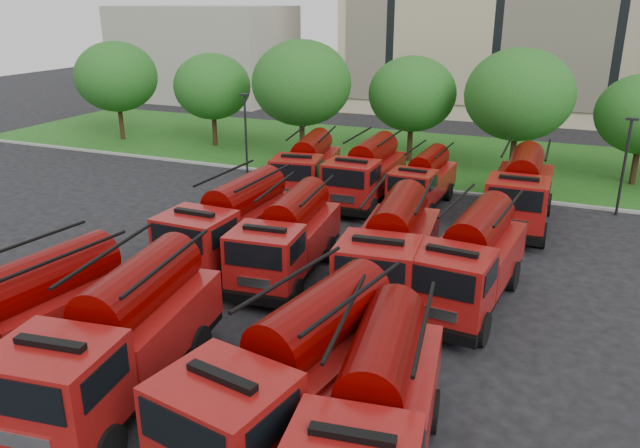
# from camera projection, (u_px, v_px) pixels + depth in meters

# --- Properties ---
(ground) EXTENTS (140.00, 140.00, 0.00)m
(ground) POSITION_uv_depth(u_px,v_px,m) (258.00, 318.00, 22.14)
(ground) COLOR black
(ground) RESTS_ON ground
(lawn) EXTENTS (70.00, 16.00, 0.12)m
(lawn) POSITION_uv_depth(u_px,v_px,m) (430.00, 156.00, 44.67)
(lawn) COLOR #155015
(lawn) RESTS_ON ground
(curb) EXTENTS (70.00, 0.30, 0.14)m
(curb) POSITION_uv_depth(u_px,v_px,m) (398.00, 185.00, 37.64)
(curb) COLOR gray
(curb) RESTS_ON ground
(side_building) EXTENTS (18.00, 12.00, 10.00)m
(side_building) POSITION_uv_depth(u_px,v_px,m) (205.00, 53.00, 69.53)
(side_building) COLOR gray
(side_building) RESTS_ON ground
(tree_0) EXTENTS (6.30, 6.30, 7.70)m
(tree_0) POSITION_uv_depth(u_px,v_px,m) (116.00, 77.00, 48.26)
(tree_0) COLOR #382314
(tree_0) RESTS_ON ground
(tree_1) EXTENTS (5.71, 5.71, 6.98)m
(tree_1) POSITION_uv_depth(u_px,v_px,m) (212.00, 86.00, 46.37)
(tree_1) COLOR #382314
(tree_1) RESTS_ON ground
(tree_2) EXTENTS (6.72, 6.72, 8.22)m
(tree_2) POSITION_uv_depth(u_px,v_px,m) (302.00, 83.00, 41.88)
(tree_2) COLOR #382314
(tree_2) RESTS_ON ground
(tree_3) EXTENTS (5.88, 5.88, 7.19)m
(tree_3) POSITION_uv_depth(u_px,v_px,m) (412.00, 94.00, 41.73)
(tree_3) COLOR #382314
(tree_3) RESTS_ON ground
(tree_4) EXTENTS (6.55, 6.55, 8.01)m
(tree_4) POSITION_uv_depth(u_px,v_px,m) (519.00, 95.00, 37.69)
(tree_4) COLOR #382314
(tree_4) RESTS_ON ground
(lamp_post_0) EXTENTS (0.60, 0.25, 5.11)m
(lamp_post_0) POSITION_uv_depth(u_px,v_px,m) (246.00, 129.00, 39.72)
(lamp_post_0) COLOR black
(lamp_post_0) RESTS_ON ground
(lamp_post_1) EXTENTS (0.60, 0.25, 5.11)m
(lamp_post_1) POSITION_uv_depth(u_px,v_px,m) (625.00, 161.00, 31.70)
(lamp_post_1) COLOR black
(lamp_post_1) RESTS_ON ground
(fire_truck_0) EXTENTS (3.64, 7.91, 3.47)m
(fire_truck_0) POSITION_uv_depth(u_px,v_px,m) (17.00, 319.00, 18.43)
(fire_truck_0) COLOR black
(fire_truck_0) RESTS_ON ground
(fire_truck_1) EXTENTS (3.81, 8.32, 3.65)m
(fire_truck_1) POSITION_uv_depth(u_px,v_px,m) (120.00, 337.00, 17.28)
(fire_truck_1) COLOR black
(fire_truck_1) RESTS_ON ground
(fire_truck_2) EXTENTS (4.13, 8.33, 3.63)m
(fire_truck_2) POSITION_uv_depth(u_px,v_px,m) (295.00, 371.00, 15.70)
(fire_truck_2) COLOR black
(fire_truck_2) RESTS_ON ground
(fire_truck_3) EXTENTS (3.58, 7.77, 3.41)m
(fire_truck_3) POSITION_uv_depth(u_px,v_px,m) (374.00, 411.00, 14.38)
(fire_truck_3) COLOR black
(fire_truck_3) RESTS_ON ground
(fire_truck_4) EXTENTS (2.99, 7.73, 3.48)m
(fire_truck_4) POSITION_uv_depth(u_px,v_px,m) (232.00, 223.00, 26.31)
(fire_truck_4) COLOR black
(fire_truck_4) RESTS_ON ground
(fire_truck_5) EXTENTS (3.25, 7.50, 3.32)m
(fire_truck_5) POSITION_uv_depth(u_px,v_px,m) (288.00, 237.00, 25.04)
(fire_truck_5) COLOR black
(fire_truck_5) RESTS_ON ground
(fire_truck_6) EXTENTS (3.46, 8.06, 3.56)m
(fire_truck_6) POSITION_uv_depth(u_px,v_px,m) (392.00, 248.00, 23.55)
(fire_truck_6) COLOR black
(fire_truck_6) RESTS_ON ground
(fire_truck_7) EXTENTS (3.34, 7.82, 3.47)m
(fire_truck_7) POSITION_uv_depth(u_px,v_px,m) (470.00, 260.00, 22.64)
(fire_truck_7) COLOR black
(fire_truck_7) RESTS_ON ground
(fire_truck_8) EXTENTS (3.74, 7.61, 3.32)m
(fire_truck_8) POSITION_uv_depth(u_px,v_px,m) (308.00, 167.00, 35.47)
(fire_truck_8) COLOR black
(fire_truck_8) RESTS_ON ground
(fire_truck_9) EXTENTS (2.80, 7.52, 3.41)m
(fire_truck_9) POSITION_uv_depth(u_px,v_px,m) (366.00, 172.00, 34.18)
(fire_truck_9) COLOR black
(fire_truck_9) RESTS_ON ground
(fire_truck_10) EXTENTS (2.55, 6.50, 2.92)m
(fire_truck_10) POSITION_uv_depth(u_px,v_px,m) (423.00, 180.00, 33.64)
(fire_truck_10) COLOR black
(fire_truck_10) RESTS_ON ground
(fire_truck_11) EXTENTS (3.02, 7.90, 3.57)m
(fire_truck_11) POSITION_uv_depth(u_px,v_px,m) (521.00, 190.00, 30.72)
(fire_truck_11) COLOR black
(fire_truck_11) RESTS_ON ground
(firefighter_4) EXTENTS (0.84, 0.70, 1.47)m
(firefighter_4) POSITION_uv_depth(u_px,v_px,m) (197.00, 360.00, 19.54)
(firefighter_4) COLOR black
(firefighter_4) RESTS_ON ground
(firefighter_5) EXTENTS (1.83, 1.46, 1.82)m
(firefighter_5) POSITION_uv_depth(u_px,v_px,m) (483.00, 293.00, 23.98)
(firefighter_5) COLOR #9A1B0B
(firefighter_5) RESTS_ON ground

